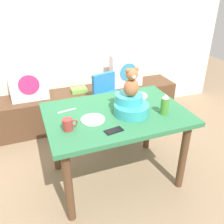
{
  "coord_description": "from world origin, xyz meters",
  "views": [
    {
      "loc": [
        -0.7,
        -1.75,
        1.76
      ],
      "look_at": [
        0.0,
        0.1,
        0.69
      ],
      "focal_mm": 39.18,
      "sensor_mm": 36.0,
      "label": 1
    }
  ],
  "objects_px": {
    "pillow_floral_right": "(126,71)",
    "dining_table": "(116,123)",
    "book_stack": "(79,90)",
    "dinner_plate_far": "(137,96)",
    "cell_phone": "(114,131)",
    "highchair": "(110,98)",
    "ketchup_bottle": "(165,105)",
    "pillow_floral_left": "(28,83)",
    "dinner_plate_near": "(93,120)",
    "infant_seat_teal": "(131,105)",
    "teddy_bear": "(132,83)",
    "coffee_mug": "(68,124)"
  },
  "relations": [
    {
      "from": "pillow_floral_left",
      "to": "highchair",
      "type": "bearing_deg",
      "value": -25.3
    },
    {
      "from": "infant_seat_teal",
      "to": "teddy_bear",
      "type": "distance_m",
      "value": 0.21
    },
    {
      "from": "pillow_floral_left",
      "to": "pillow_floral_right",
      "type": "bearing_deg",
      "value": 0.0
    },
    {
      "from": "teddy_bear",
      "to": "infant_seat_teal",
      "type": "bearing_deg",
      "value": 90.0
    },
    {
      "from": "pillow_floral_left",
      "to": "teddy_bear",
      "type": "height_order",
      "value": "teddy_bear"
    },
    {
      "from": "cell_phone",
      "to": "pillow_floral_right",
      "type": "bearing_deg",
      "value": -36.05
    },
    {
      "from": "pillow_floral_right",
      "to": "dinner_plate_near",
      "type": "bearing_deg",
      "value": -124.5
    },
    {
      "from": "coffee_mug",
      "to": "dinner_plate_near",
      "type": "distance_m",
      "value": 0.23
    },
    {
      "from": "pillow_floral_right",
      "to": "coffee_mug",
      "type": "distance_m",
      "value": 1.67
    },
    {
      "from": "dinner_plate_far",
      "to": "cell_phone",
      "type": "xyz_separation_m",
      "value": [
        -0.45,
        -0.51,
        -0.0
      ]
    },
    {
      "from": "dinner_plate_far",
      "to": "book_stack",
      "type": "bearing_deg",
      "value": 112.0
    },
    {
      "from": "ketchup_bottle",
      "to": "coffee_mug",
      "type": "relative_size",
      "value": 1.54
    },
    {
      "from": "highchair",
      "to": "coffee_mug",
      "type": "distance_m",
      "value": 1.13
    },
    {
      "from": "highchair",
      "to": "infant_seat_teal",
      "type": "relative_size",
      "value": 2.39
    },
    {
      "from": "book_stack",
      "to": "pillow_floral_right",
      "type": "bearing_deg",
      "value": -1.8
    },
    {
      "from": "highchair",
      "to": "book_stack",
      "type": "bearing_deg",
      "value": 121.98
    },
    {
      "from": "cell_phone",
      "to": "dinner_plate_near",
      "type": "bearing_deg",
      "value": 16.44
    },
    {
      "from": "pillow_floral_right",
      "to": "dining_table",
      "type": "xyz_separation_m",
      "value": [
        -0.61,
        -1.15,
        -0.05
      ]
    },
    {
      "from": "book_stack",
      "to": "teddy_bear",
      "type": "height_order",
      "value": "teddy_bear"
    },
    {
      "from": "pillow_floral_right",
      "to": "dining_table",
      "type": "relative_size",
      "value": 0.36
    },
    {
      "from": "pillow_floral_right",
      "to": "dining_table",
      "type": "bearing_deg",
      "value": -117.72
    },
    {
      "from": "pillow_floral_left",
      "to": "dinner_plate_near",
      "type": "distance_m",
      "value": 1.3
    },
    {
      "from": "pillow_floral_right",
      "to": "cell_phone",
      "type": "xyz_separation_m",
      "value": [
        -0.74,
        -1.43,
        0.06
      ]
    },
    {
      "from": "dining_table",
      "to": "dinner_plate_near",
      "type": "bearing_deg",
      "value": -164.51
    },
    {
      "from": "coffee_mug",
      "to": "pillow_floral_right",
      "type": "bearing_deg",
      "value": 50.7
    },
    {
      "from": "pillow_floral_left",
      "to": "book_stack",
      "type": "distance_m",
      "value": 0.64
    },
    {
      "from": "dining_table",
      "to": "ketchup_bottle",
      "type": "bearing_deg",
      "value": -25.02
    },
    {
      "from": "book_stack",
      "to": "dining_table",
      "type": "relative_size",
      "value": 0.16
    },
    {
      "from": "book_stack",
      "to": "dinner_plate_far",
      "type": "relative_size",
      "value": 1.0
    },
    {
      "from": "pillow_floral_left",
      "to": "dinner_plate_far",
      "type": "relative_size",
      "value": 2.2
    },
    {
      "from": "infant_seat_teal",
      "to": "coffee_mug",
      "type": "distance_m",
      "value": 0.57
    },
    {
      "from": "pillow_floral_left",
      "to": "highchair",
      "type": "distance_m",
      "value": 0.99
    },
    {
      "from": "pillow_floral_left",
      "to": "dinner_plate_far",
      "type": "xyz_separation_m",
      "value": [
        0.99,
        -0.92,
        0.07
      ]
    },
    {
      "from": "coffee_mug",
      "to": "dining_table",
      "type": "bearing_deg",
      "value": 16.84
    },
    {
      "from": "infant_seat_teal",
      "to": "cell_phone",
      "type": "height_order",
      "value": "infant_seat_teal"
    },
    {
      "from": "teddy_bear",
      "to": "dinner_plate_near",
      "type": "bearing_deg",
      "value": -178.56
    },
    {
      "from": "book_stack",
      "to": "infant_seat_teal",
      "type": "distance_m",
      "value": 1.28
    },
    {
      "from": "ketchup_bottle",
      "to": "dinner_plate_far",
      "type": "bearing_deg",
      "value": 97.65
    },
    {
      "from": "teddy_bear",
      "to": "book_stack",
      "type": "bearing_deg",
      "value": 97.97
    },
    {
      "from": "dining_table",
      "to": "dinner_plate_near",
      "type": "distance_m",
      "value": 0.27
    },
    {
      "from": "pillow_floral_left",
      "to": "coffee_mug",
      "type": "height_order",
      "value": "pillow_floral_left"
    },
    {
      "from": "dinner_plate_near",
      "to": "cell_phone",
      "type": "bearing_deg",
      "value": -64.69
    },
    {
      "from": "pillow_floral_right",
      "to": "highchair",
      "type": "relative_size",
      "value": 0.56
    },
    {
      "from": "ketchup_bottle",
      "to": "dinner_plate_far",
      "type": "distance_m",
      "value": 0.42
    },
    {
      "from": "infant_seat_teal",
      "to": "cell_phone",
      "type": "distance_m",
      "value": 0.34
    },
    {
      "from": "coffee_mug",
      "to": "dinner_plate_near",
      "type": "xyz_separation_m",
      "value": [
        0.22,
        0.07,
        -0.04
      ]
    },
    {
      "from": "dining_table",
      "to": "dinner_plate_near",
      "type": "relative_size",
      "value": 6.15
    },
    {
      "from": "pillow_floral_left",
      "to": "dinner_plate_near",
      "type": "relative_size",
      "value": 2.2
    },
    {
      "from": "teddy_bear",
      "to": "ketchup_bottle",
      "type": "height_order",
      "value": "teddy_bear"
    },
    {
      "from": "pillow_floral_right",
      "to": "dinner_plate_far",
      "type": "height_order",
      "value": "pillow_floral_right"
    }
  ]
}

